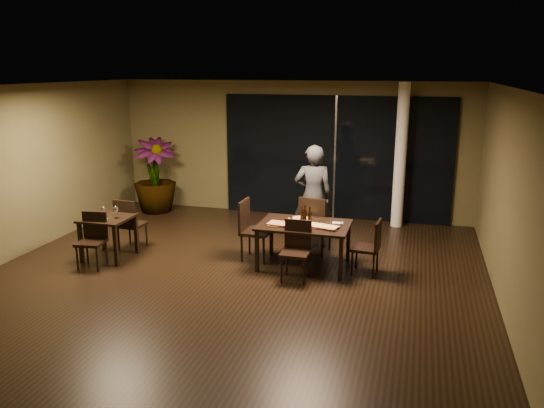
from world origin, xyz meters
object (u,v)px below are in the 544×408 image
at_px(bottle_c, 305,214).
at_px(bottle_a, 302,215).
at_px(side_table, 108,224).
at_px(potted_plant, 155,176).
at_px(chair_side_far, 129,222).
at_px(chair_main_left, 251,226).
at_px(bottle_b, 310,216).
at_px(chair_main_far, 314,222).
at_px(chair_main_right, 371,244).
at_px(chair_side_near, 93,237).
at_px(main_table, 304,228).
at_px(diner, 313,196).
at_px(chair_main_near, 296,247).

bearing_deg(bottle_c, bottle_a, -139.30).
relative_size(side_table, potted_plant, 0.47).
xyz_separation_m(chair_side_far, potted_plant, (-0.81, 2.57, 0.31)).
relative_size(chair_main_left, bottle_b, 3.53).
height_order(chair_main_far, chair_main_left, chair_main_far).
height_order(side_table, bottle_c, bottle_c).
bearing_deg(chair_main_right, chair_side_near, -74.05).
relative_size(chair_main_far, chair_main_right, 1.16).
relative_size(main_table, bottle_c, 5.08).
bearing_deg(side_table, potted_plant, 102.56).
xyz_separation_m(chair_main_right, chair_side_far, (-4.38, 0.02, 0.03)).
relative_size(side_table, diner, 0.42).
relative_size(chair_side_far, bottle_c, 3.27).
xyz_separation_m(chair_side_near, bottle_a, (3.38, 1.00, 0.37)).
distance_m(chair_main_far, potted_plant, 4.53).
height_order(side_table, diner, diner).
xyz_separation_m(potted_plant, bottle_b, (4.17, -2.53, 0.05)).
relative_size(chair_main_far, chair_side_near, 1.15).
bearing_deg(chair_main_near, side_table, 179.16).
xyz_separation_m(chair_main_near, chair_side_near, (-3.42, -0.39, -0.01)).
height_order(chair_main_near, potted_plant, potted_plant).
bearing_deg(chair_main_far, potted_plant, -14.99).
distance_m(main_table, chair_side_far, 3.27).
relative_size(chair_main_left, diner, 0.55).
distance_m(side_table, chair_main_right, 4.53).
height_order(chair_side_far, potted_plant, potted_plant).
bearing_deg(diner, chair_main_near, 81.33).
relative_size(chair_main_right, chair_side_near, 0.99).
bearing_deg(chair_main_far, diner, -65.81).
distance_m(chair_main_left, diner, 1.38).
relative_size(chair_side_far, bottle_b, 3.22).
distance_m(chair_side_near, bottle_b, 3.66).
xyz_separation_m(main_table, potted_plant, (-4.08, 2.54, 0.18)).
distance_m(chair_side_near, diner, 3.95).
bearing_deg(side_table, chair_side_far, 74.77).
height_order(chair_main_far, potted_plant, potted_plant).
distance_m(potted_plant, bottle_a, 4.72).
bearing_deg(chair_side_near, side_table, 78.14).
bearing_deg(side_table, chair_main_left, 14.44).
distance_m(chair_main_near, bottle_a, 0.71).
bearing_deg(chair_main_left, potted_plant, 53.98).
bearing_deg(side_table, main_table, 8.37).
distance_m(chair_side_far, bottle_b, 3.38).
xyz_separation_m(chair_main_right, potted_plant, (-5.19, 2.59, 0.34)).
height_order(chair_main_far, bottle_b, chair_main_far).
bearing_deg(chair_main_near, chair_side_far, 170.91).
relative_size(chair_main_near, diner, 0.49).
distance_m(chair_side_near, bottle_a, 3.54).
bearing_deg(chair_main_near, chair_main_far, 87.40).
xyz_separation_m(chair_main_left, bottle_b, (1.06, -0.12, 0.31)).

